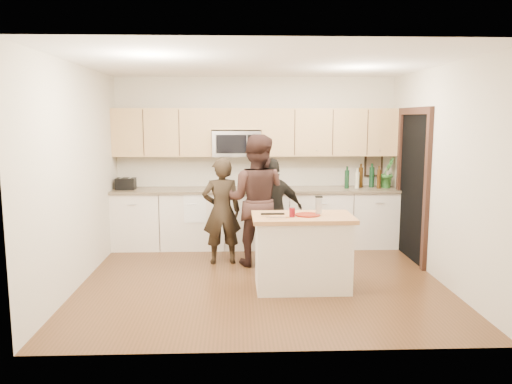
{
  "coord_description": "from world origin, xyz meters",
  "views": [
    {
      "loc": [
        -0.3,
        -6.14,
        2.04
      ],
      "look_at": [
        -0.06,
        0.35,
        1.08
      ],
      "focal_mm": 35.0,
      "sensor_mm": 36.0,
      "label": 1
    }
  ],
  "objects_px": {
    "toaster": "(126,184)",
    "woman_center": "(256,200)",
    "island": "(302,252)",
    "woman_right": "(273,211)",
    "woman_left": "(222,211)"
  },
  "relations": [
    {
      "from": "toaster",
      "to": "woman_center",
      "type": "xyz_separation_m",
      "value": [
        2.01,
        -0.98,
        -0.12
      ]
    },
    {
      "from": "woman_left",
      "to": "island",
      "type": "bearing_deg",
      "value": 124.17
    },
    {
      "from": "woman_left",
      "to": "woman_center",
      "type": "xyz_separation_m",
      "value": [
        0.48,
        -0.08,
        0.16
      ]
    },
    {
      "from": "toaster",
      "to": "woman_right",
      "type": "xyz_separation_m",
      "value": [
        2.25,
        -0.93,
        -0.28
      ]
    },
    {
      "from": "toaster",
      "to": "woman_right",
      "type": "distance_m",
      "value": 2.45
    },
    {
      "from": "island",
      "to": "woman_right",
      "type": "xyz_separation_m",
      "value": [
        -0.28,
        1.08,
        0.3
      ]
    },
    {
      "from": "woman_right",
      "to": "woman_left",
      "type": "bearing_deg",
      "value": -17.08
    },
    {
      "from": "woman_center",
      "to": "woman_right",
      "type": "xyz_separation_m",
      "value": [
        0.24,
        0.05,
        -0.16
      ]
    },
    {
      "from": "woman_right",
      "to": "woman_center",
      "type": "bearing_deg",
      "value": -3.59
    },
    {
      "from": "toaster",
      "to": "woman_center",
      "type": "bearing_deg",
      "value": -25.96
    },
    {
      "from": "island",
      "to": "toaster",
      "type": "bearing_deg",
      "value": 141.07
    },
    {
      "from": "woman_left",
      "to": "woman_center",
      "type": "relative_size",
      "value": 0.82
    },
    {
      "from": "toaster",
      "to": "island",
      "type": "bearing_deg",
      "value": -38.51
    },
    {
      "from": "island",
      "to": "woman_right",
      "type": "bearing_deg",
      "value": 104.06
    },
    {
      "from": "island",
      "to": "toaster",
      "type": "relative_size",
      "value": 4.06
    }
  ]
}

